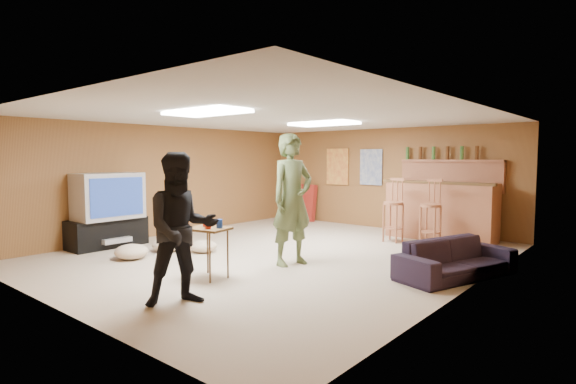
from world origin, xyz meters
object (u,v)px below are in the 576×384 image
Objects in this scene: tv_body at (108,196)px; sofa at (456,259)px; person_black at (181,229)px; bar_counter at (441,211)px; person_olive at (292,200)px; tray_table at (209,253)px.

tv_body reaches higher than sofa.
person_black is 0.96× the size of sofa.
tv_body is at bearing 128.75° from sofa.
person_olive reaches higher than bar_counter.
sofa is at bearing -64.86° from bar_counter.
person_olive is at bearing -104.94° from bar_counter.
tray_table is (-2.46, -2.09, 0.08)m from sofa.
tray_table is at bearing -105.20° from bar_counter.
bar_counter reaches higher than tray_table.
tv_body is 3.64m from person_black.
bar_counter is 1.23× the size of person_black.
tv_body is at bearing 120.53° from person_olive.
person_olive is 1.46m from tray_table.
tray_table is (-0.36, -1.27, -0.63)m from person_olive.
tv_body is 5.71m from sofa.
tray_table is (-0.60, 0.86, -0.48)m from person_black.
bar_counter is 1.04× the size of person_olive.
person_olive reaches higher than tray_table.
sofa is (2.10, 0.82, -0.71)m from person_olive.
person_olive is (3.25, 1.08, 0.06)m from tv_body.
tray_table is at bearing 176.28° from person_olive.
person_black is 3.54m from sofa.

